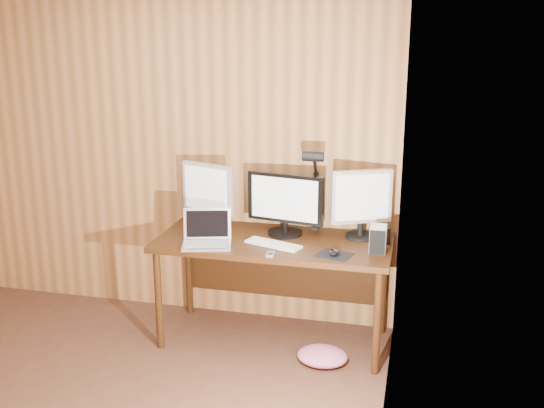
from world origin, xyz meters
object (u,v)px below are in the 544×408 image
at_px(speaker, 387,236).
at_px(monitor_center, 285,203).
at_px(hard_drive, 378,239).
at_px(desk_lamp, 314,179).
at_px(keyboard, 273,244).
at_px(monitor_right, 361,202).
at_px(mouse, 334,252).
at_px(phone, 270,254).
at_px(desk, 276,253).
at_px(monitor_left, 207,193).
at_px(laptop, 207,236).

bearing_deg(speaker, monitor_center, 176.83).
height_order(hard_drive, desk_lamp, desk_lamp).
distance_m(keyboard, speaker, 0.76).
height_order(monitor_right, mouse, monitor_right).
bearing_deg(keyboard, phone, -64.03).
xyz_separation_m(monitor_center, hard_drive, (0.66, -0.20, -0.14)).
bearing_deg(desk, monitor_center, 54.78).
bearing_deg(monitor_right, monitor_center, 160.39).
bearing_deg(desk, monitor_right, 11.34).
distance_m(mouse, hard_drive, 0.31).
relative_size(monitor_left, hard_drive, 2.81).
xyz_separation_m(keyboard, hard_drive, (0.68, 0.04, 0.07)).
xyz_separation_m(desk, hard_drive, (0.71, -0.13, 0.21)).
distance_m(monitor_center, laptop, 0.59).
bearing_deg(speaker, mouse, -135.99).
relative_size(desk, monitor_center, 2.90).
relative_size(monitor_left, phone, 4.80).
xyz_separation_m(monitor_center, keyboard, (-0.03, -0.24, -0.22)).
bearing_deg(phone, mouse, 5.16).
distance_m(laptop, speaker, 1.21).
bearing_deg(phone, desk_lamp, 62.30).
relative_size(desk, monitor_left, 3.41).
xyz_separation_m(mouse, phone, (-0.40, -0.09, -0.02)).
xyz_separation_m(phone, speaker, (0.71, 0.39, 0.05)).
height_order(monitor_center, monitor_right, monitor_right).
xyz_separation_m(keyboard, speaker, (0.73, 0.21, 0.05)).
distance_m(monitor_left, speaker, 1.30).
relative_size(desk, phone, 16.36).
bearing_deg(monitor_left, keyboard, -7.83).
xyz_separation_m(monitor_left, laptop, (0.11, -0.35, -0.20)).
bearing_deg(desk, phone, -82.81).
relative_size(monitor_right, keyboard, 1.18).
bearing_deg(speaker, phone, -150.98).
relative_size(laptop, keyboard, 0.92).
xyz_separation_m(laptop, mouse, (0.86, -0.02, -0.03)).
bearing_deg(phone, keyboard, 89.20).
bearing_deg(laptop, mouse, -16.93).
bearing_deg(laptop, monitor_center, 19.08).
height_order(desk, phone, phone).
height_order(monitor_center, speaker, monitor_center).
relative_size(monitor_left, keyboard, 1.16).
xyz_separation_m(phone, desk_lamp, (0.19, 0.52, 0.39)).
relative_size(desk, laptop, 4.29).
relative_size(speaker, desk_lamp, 0.18).
height_order(monitor_center, desk_lamp, desk_lamp).
bearing_deg(desk_lamp, phone, -93.40).
bearing_deg(laptop, hard_drive, -9.39).
xyz_separation_m(speaker, desk_lamp, (-0.52, 0.13, 0.34)).
distance_m(monitor_center, hard_drive, 0.70).
relative_size(monitor_center, phone, 5.64).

